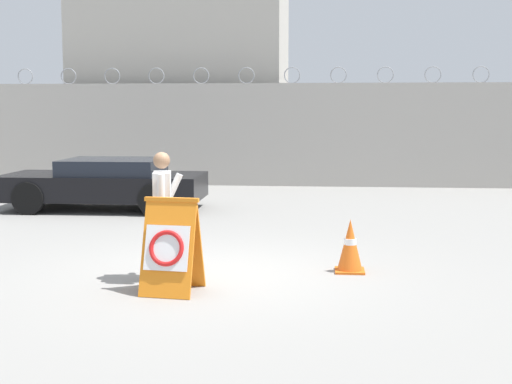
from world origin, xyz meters
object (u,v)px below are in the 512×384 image
object	(u,v)px
barricade_sign	(171,246)
parked_car_front_coupe	(106,183)
traffic_cone_near	(350,246)
security_guard	(163,210)

from	to	relation	value
barricade_sign	parked_car_front_coupe	size ratio (longest dim) A/B	0.27
barricade_sign	parked_car_front_coupe	world-z (taller)	barricade_sign
barricade_sign	traffic_cone_near	distance (m)	2.55
barricade_sign	parked_car_front_coupe	xyz separation A→B (m)	(-2.94, 6.88, 0.01)
traffic_cone_near	parked_car_front_coupe	bearing A→B (deg)	132.59
traffic_cone_near	barricade_sign	bearing A→B (deg)	-149.00
barricade_sign	security_guard	bearing A→B (deg)	117.90
barricade_sign	traffic_cone_near	world-z (taller)	barricade_sign
barricade_sign	traffic_cone_near	bearing A→B (deg)	37.95
security_guard	traffic_cone_near	xyz separation A→B (m)	(2.42, 0.69, -0.56)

